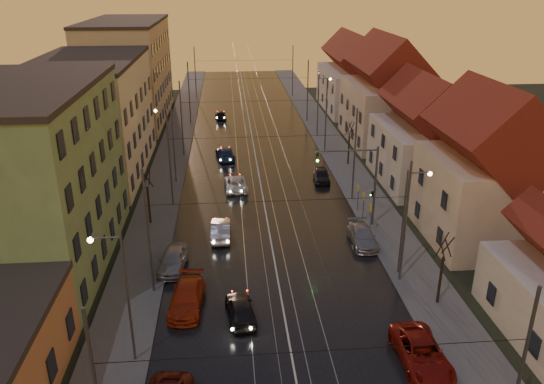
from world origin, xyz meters
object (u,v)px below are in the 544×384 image
object	(u,v)px
driving_car_0	(241,309)
street_lamp_1	(408,212)
driving_car_2	(235,183)
street_lamp_0	(121,287)
street_lamp_3	(320,101)
traffic_light_mast	(364,177)
parked_left_2	(187,297)
parked_left_3	(173,260)
street_lamp_2	(170,138)
driving_car_4	(221,115)
parked_right_0	(422,353)
parked_right_2	(322,175)
driving_car_1	(221,230)
driving_car_3	(225,153)
parked_right_1	(363,236)

from	to	relation	value
driving_car_0	street_lamp_1	bearing A→B (deg)	-166.46
driving_car_0	driving_car_2	distance (m)	22.10
street_lamp_0	street_lamp_3	distance (m)	47.62
traffic_light_mast	parked_left_2	bearing A→B (deg)	-142.40
street_lamp_0	parked_left_3	world-z (taller)	street_lamp_0
street_lamp_2	driving_car_2	world-z (taller)	street_lamp_2
street_lamp_1	driving_car_4	xyz separation A→B (m)	(-13.34, 46.52, -4.24)
parked_right_0	parked_right_2	bearing A→B (deg)	90.33
street_lamp_0	parked_left_3	bearing A→B (deg)	81.25
street_lamp_2	traffic_light_mast	distance (m)	20.89
street_lamp_2	parked_left_2	distance (m)	23.50
parked_left_3	driving_car_1	bearing A→B (deg)	60.15
driving_car_1	street_lamp_1	bearing A→B (deg)	152.75
driving_car_1	driving_car_3	size ratio (longest dim) A/B	0.91
driving_car_4	parked_right_0	size ratio (longest dim) A/B	0.72
driving_car_3	parked_right_0	xyz separation A→B (m)	(10.70, -36.95, 0.03)
driving_car_2	parked_right_2	world-z (taller)	parked_right_2
driving_car_2	parked_left_3	size ratio (longest dim) A/B	1.04
parked_left_2	parked_right_2	world-z (taller)	parked_left_2
parked_left_2	parked_right_1	world-z (taller)	parked_left_2
street_lamp_1	traffic_light_mast	xyz separation A→B (m)	(-1.11, 8.00, -0.29)
street_lamp_1	parked_left_3	world-z (taller)	street_lamp_1
parked_right_0	driving_car_3	bearing A→B (deg)	105.23
street_lamp_0	driving_car_2	world-z (taller)	street_lamp_0
driving_car_2	parked_right_1	size ratio (longest dim) A/B	0.99
parked_left_2	street_lamp_2	bearing A→B (deg)	101.76
street_lamp_1	parked_right_2	size ratio (longest dim) A/B	2.01
street_lamp_1	driving_car_3	bearing A→B (deg)	114.93
driving_car_0	parked_right_0	distance (m)	11.11
driving_car_1	parked_left_3	bearing A→B (deg)	54.22
traffic_light_mast	parked_left_2	size ratio (longest dim) A/B	1.43
street_lamp_2	street_lamp_3	size ratio (longest dim) A/B	1.00
street_lamp_2	parked_right_1	distance (m)	22.78
driving_car_2	driving_car_4	distance (m)	28.96
street_lamp_0	driving_car_1	xyz separation A→B (m)	(5.05, 14.88, -4.16)
traffic_light_mast	driving_car_4	bearing A→B (deg)	107.62
driving_car_4	parked_right_1	world-z (taller)	parked_right_1
parked_right_0	driving_car_2	bearing A→B (deg)	108.72
driving_car_3	street_lamp_3	bearing A→B (deg)	-153.14
parked_left_2	parked_right_0	world-z (taller)	parked_left_2
parked_right_2	driving_car_4	bearing A→B (deg)	115.72
street_lamp_0	street_lamp_1	distance (m)	19.89
traffic_light_mast	parked_right_0	distance (m)	18.04
driving_car_2	street_lamp_2	bearing A→B (deg)	-24.09
driving_car_4	parked_left_2	size ratio (longest dim) A/B	0.75
street_lamp_0	traffic_light_mast	size ratio (longest dim) A/B	1.11
street_lamp_0	parked_left_3	distance (m)	11.01
street_lamp_1	parked_right_0	size ratio (longest dim) A/B	1.53
street_lamp_2	driving_car_4	size ratio (longest dim) A/B	2.12
parked_left_2	street_lamp_3	bearing A→B (deg)	73.11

